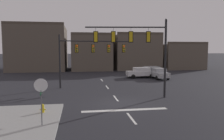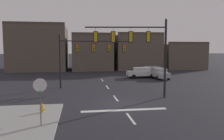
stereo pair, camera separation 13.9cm
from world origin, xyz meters
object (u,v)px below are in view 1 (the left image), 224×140
object	(u,v)px
signal_mast_far_side	(88,51)
car_lot_farside	(151,71)
signal_mast_near_side	(138,43)
car_lot_nearside	(141,72)
car_lot_middle	(159,73)
fire_hydrant	(43,110)
stop_sign	(41,91)

from	to	relation	value
signal_mast_far_side	car_lot_farside	size ratio (longest dim) A/B	1.94
signal_mast_near_side	car_lot_nearside	xyz separation A→B (m)	(4.31, 13.76, -4.12)
signal_mast_near_side	car_lot_middle	world-z (taller)	signal_mast_near_side
car_lot_middle	signal_mast_far_side	bearing A→B (deg)	-152.59
signal_mast_far_side	car_lot_middle	bearing A→B (deg)	27.41
car_lot_farside	signal_mast_near_side	bearing A→B (deg)	-112.53
fire_hydrant	car_lot_farside	bearing A→B (deg)	54.18
signal_mast_near_side	signal_mast_far_side	size ratio (longest dim) A/B	0.82
signal_mast_far_side	car_lot_nearside	distance (m)	11.65
signal_mast_near_side	car_lot_middle	size ratio (longest dim) A/B	1.63
car_lot_middle	fire_hydrant	size ratio (longest dim) A/B	6.01
car_lot_nearside	fire_hydrant	size ratio (longest dim) A/B	5.98
stop_sign	signal_mast_near_side	bearing A→B (deg)	42.50
signal_mast_far_side	stop_sign	bearing A→B (deg)	-103.63
signal_mast_far_side	car_lot_nearside	bearing A→B (deg)	39.83
car_lot_farside	car_lot_middle	bearing A→B (deg)	-87.19
signal_mast_far_side	car_lot_farside	bearing A→B (deg)	39.86
signal_mast_far_side	car_lot_nearside	size ratio (longest dim) A/B	1.99
stop_sign	car_lot_farside	size ratio (longest dim) A/B	0.62
signal_mast_near_side	stop_sign	bearing A→B (deg)	-137.50
car_lot_middle	fire_hydrant	bearing A→B (deg)	-131.20
signal_mast_near_side	stop_sign	distance (m)	10.59
signal_mast_near_side	stop_sign	size ratio (longest dim) A/B	2.59
stop_sign	car_lot_middle	xyz separation A→B (m)	(14.14, 19.15, -1.29)
car_lot_farside	fire_hydrant	bearing A→B (deg)	-125.82
stop_sign	fire_hydrant	xyz separation A→B (m)	(-0.34, 2.60, -1.82)
car_lot_nearside	car_lot_farside	world-z (taller)	same
car_lot_middle	car_lot_farside	size ratio (longest dim) A/B	0.98
signal_mast_far_side	car_lot_middle	distance (m)	12.69
signal_mast_near_side	signal_mast_far_side	xyz separation A→B (m)	(-4.25, 6.62, -0.76)
fire_hydrant	stop_sign	bearing A→B (deg)	-82.47
stop_sign	fire_hydrant	distance (m)	3.19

